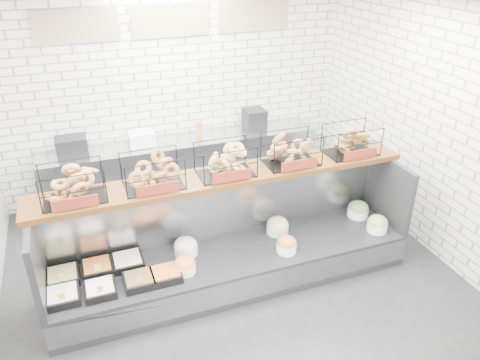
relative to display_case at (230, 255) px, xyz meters
name	(u,v)px	position (x,y,z in m)	size (l,w,h in m)	color
ground	(243,296)	(0.02, -0.34, -0.33)	(5.50, 5.50, 0.00)	black
room_shell	(222,99)	(0.02, 0.26, 1.73)	(5.02, 5.51, 3.01)	silver
display_case	(230,255)	(0.00, 0.00, 0.00)	(4.00, 0.90, 1.20)	black
bagel_shelf	(225,163)	(0.02, 0.17, 1.06)	(4.10, 0.50, 0.40)	#3A1F0C
prep_counter	(184,167)	(0.01, 2.09, 0.14)	(4.00, 0.60, 1.20)	#93969B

